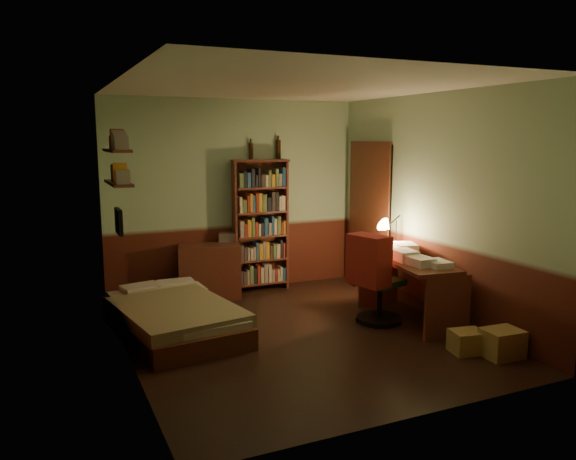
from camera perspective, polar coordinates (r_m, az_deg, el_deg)
name	(u,v)px	position (r m, az deg, el deg)	size (l,w,h in m)	color
floor	(298,335)	(6.13, 0.98, -10.64)	(3.50, 4.00, 0.02)	black
ceiling	(298,85)	(5.79, 1.05, 14.54)	(3.50, 4.00, 0.02)	silver
wall_back	(235,196)	(7.67, -5.42, 3.42)	(3.50, 0.02, 2.60)	#94B68F
wall_left	(123,225)	(5.32, -16.41, 0.46)	(0.02, 4.00, 2.60)	#94B68F
wall_right	(434,206)	(6.75, 14.66, 2.36)	(0.02, 4.00, 2.60)	#94B68F
wall_front	(418,249)	(4.11, 13.04, -1.91)	(3.50, 0.02, 2.60)	#94B68F
doorway	(370,218)	(7.81, 8.37, 1.26)	(0.06, 0.90, 2.00)	black
door_trim	(368,218)	(7.80, 8.15, 1.24)	(0.02, 0.98, 2.08)	#482112
bed	(173,305)	(6.27, -11.63, -7.51)	(1.04, 1.94, 0.58)	olive
dresser	(210,271)	(7.47, -7.93, -4.16)	(0.80, 0.40, 0.71)	#57261A
mini_stereo	(228,237)	(7.58, -6.14, -0.72)	(0.22, 0.17, 0.12)	#B2B2B7
bookshelf	(261,226)	(7.68, -2.80, 0.45)	(0.77, 0.24, 1.80)	#57261A
bottle_left	(251,151)	(7.66, -3.79, 7.99)	(0.06, 0.06, 0.22)	black
bottle_right	(278,149)	(7.81, -1.00, 8.19)	(0.07, 0.07, 0.26)	black
desk	(410,291)	(6.61, 12.27, -6.03)	(0.55, 1.34, 0.72)	#57261A
paper_stack	(406,248)	(6.86, 11.85, -1.84)	(0.23, 0.31, 0.12)	silver
desk_lamp	(396,228)	(7.14, 10.94, 0.24)	(0.16, 0.16, 0.52)	black
office_chair	(380,280)	(6.48, 9.34, -5.02)	(0.49, 0.43, 0.98)	#29552B
red_jacket	(355,212)	(6.34, 6.87, 1.83)	(0.26, 0.47, 0.56)	#B42B24
wall_shelf_lower	(118,183)	(6.38, -16.85, 4.58)	(0.20, 0.90, 0.03)	#57261A
wall_shelf_upper	(117,151)	(6.37, -17.00, 7.72)	(0.20, 0.90, 0.03)	#57261A
framed_picture	(119,222)	(5.92, -16.82, 0.82)	(0.04, 0.32, 0.26)	black
cardboard_box_a	(502,343)	(5.87, 20.92, -10.69)	(0.36, 0.29, 0.27)	olive
cardboard_box_b	(467,342)	(5.88, 17.73, -10.75)	(0.31, 0.26, 0.22)	olive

